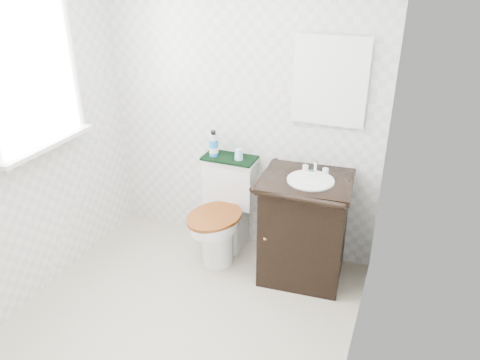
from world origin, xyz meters
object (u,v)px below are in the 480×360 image
Objects in this scene: toilet at (224,215)px; vanity at (304,226)px; trash_bin at (288,240)px; mouthwash_bottle at (214,144)px; cup at (239,154)px.

toilet is 0.68m from vanity.
vanity is 0.39m from trash_bin.
toilet is at bearing -39.72° from mouthwash_bottle.
toilet is 9.30× the size of cup.
vanity is 4.50× the size of mouthwash_bottle.
mouthwash_bottle reaches higher than cup.
toilet is 2.78× the size of trash_bin.
mouthwash_bottle reaches higher than trash_bin.
vanity is 0.74m from cup.
vanity is (0.67, -0.06, 0.08)m from toilet.
vanity is at bearing -5.52° from toilet.
vanity is 10.85× the size of cup.
toilet is at bearing 174.48° from vanity.
vanity is at bearing -16.30° from cup.
toilet is 3.86× the size of mouthwash_bottle.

